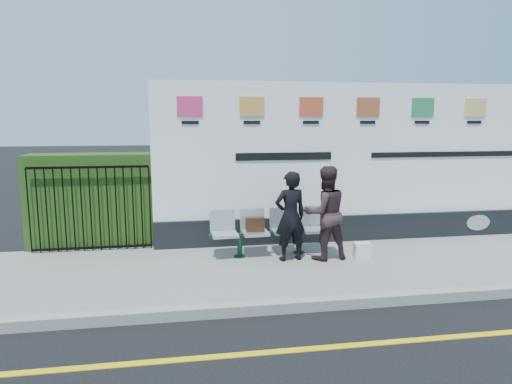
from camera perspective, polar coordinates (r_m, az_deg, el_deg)
The scene contains 12 objects.
ground at distance 5.86m, azimuth 23.20°, elevation -16.37°, with size 80.00×80.00×0.00m, color black.
pavement at distance 7.90m, azimuth 13.39°, elevation -8.75°, with size 14.00×3.00×0.12m, color gray.
kerb at distance 6.62m, azimuth 18.51°, elevation -12.44°, with size 14.00×0.18×0.14m, color gray.
yellow_line at distance 5.86m, azimuth 23.20°, elevation -16.33°, with size 14.00×0.10×0.01m, color yellow.
billboard at distance 9.03m, azimuth 13.35°, elevation 2.32°, with size 8.00×0.30×3.00m.
hedge at distance 8.99m, azimuth -19.49°, elevation -0.89°, with size 2.35×0.70×1.70m, color #274815.
railing at distance 8.56m, azimuth -19.98°, elevation -1.93°, with size 2.05×0.06×1.54m, color black, non-canonical shape.
bench at distance 7.92m, azimuth 1.76°, elevation -6.36°, with size 2.02×0.53×0.43m, color silver, non-canonical shape.
woman_left at distance 7.54m, azimuth 4.30°, elevation -3.03°, with size 0.54×0.36×1.49m, color black.
woman_right at distance 7.67m, azimuth 8.64°, elevation -2.60°, with size 0.76×0.60×1.57m, color #372427.
handbag_brown at distance 7.78m, azimuth -0.12°, elevation -4.07°, with size 0.31×0.13×0.24m, color #311B0D.
carrier_bag_white at distance 7.94m, azimuth 13.11°, elevation -7.16°, with size 0.27×0.16×0.27m, color silver.
Camera 1 is at (-2.97, -4.42, 2.45)m, focal length 32.00 mm.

